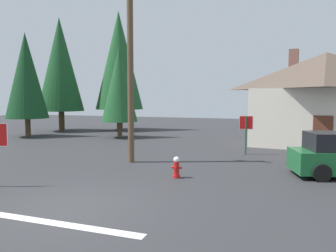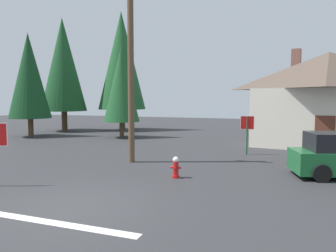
{
  "view_description": "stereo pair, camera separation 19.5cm",
  "coord_description": "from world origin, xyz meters",
  "px_view_note": "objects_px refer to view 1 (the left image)",
  "views": [
    {
      "loc": [
        5.4,
        -7.45,
        2.95
      ],
      "look_at": [
        0.7,
        5.68,
        1.76
      ],
      "focal_mm": 35.24,
      "sensor_mm": 36.0,
      "label": 1
    },
    {
      "loc": [
        5.58,
        -7.39,
        2.95
      ],
      "look_at": [
        0.7,
        5.68,
        1.76
      ],
      "focal_mm": 35.24,
      "sensor_mm": 36.0,
      "label": 2
    }
  ],
  "objects_px": {
    "house": "(325,97)",
    "stop_sign_far": "(246,127)",
    "pine_tree_far_center": "(119,61)",
    "pine_tree_mid_left": "(60,65)",
    "fire_hydrant": "(176,167)",
    "pine_tree_tall_left": "(119,85)",
    "pine_tree_short_left": "(26,76)",
    "utility_pole": "(130,66)"
  },
  "relations": [
    {
      "from": "stop_sign_far",
      "to": "pine_tree_short_left",
      "type": "relative_size",
      "value": 0.26
    },
    {
      "from": "utility_pole",
      "to": "house",
      "type": "relative_size",
      "value": 0.88
    },
    {
      "from": "fire_hydrant",
      "to": "pine_tree_short_left",
      "type": "distance_m",
      "value": 17.62
    },
    {
      "from": "pine_tree_mid_left",
      "to": "stop_sign_far",
      "type": "bearing_deg",
      "value": -22.68
    },
    {
      "from": "pine_tree_mid_left",
      "to": "pine_tree_short_left",
      "type": "bearing_deg",
      "value": -85.2
    },
    {
      "from": "fire_hydrant",
      "to": "pine_tree_short_left",
      "type": "bearing_deg",
      "value": 149.88
    },
    {
      "from": "utility_pole",
      "to": "pine_tree_short_left",
      "type": "xyz_separation_m",
      "value": [
        -11.89,
        6.45,
        0.22
      ]
    },
    {
      "from": "stop_sign_far",
      "to": "house",
      "type": "xyz_separation_m",
      "value": [
        4.22,
        5.52,
        1.58
      ]
    },
    {
      "from": "fire_hydrant",
      "to": "stop_sign_far",
      "type": "bearing_deg",
      "value": 73.09
    },
    {
      "from": "fire_hydrant",
      "to": "utility_pole",
      "type": "bearing_deg",
      "value": 143.6
    },
    {
      "from": "house",
      "to": "pine_tree_mid_left",
      "type": "xyz_separation_m",
      "value": [
        -21.22,
        1.58,
        2.87
      ]
    },
    {
      "from": "pine_tree_tall_left",
      "to": "pine_tree_short_left",
      "type": "relative_size",
      "value": 0.85
    },
    {
      "from": "pine_tree_short_left",
      "to": "pine_tree_mid_left",
      "type": "bearing_deg",
      "value": 94.8
    },
    {
      "from": "pine_tree_far_center",
      "to": "pine_tree_tall_left",
      "type": "bearing_deg",
      "value": -61.94
    },
    {
      "from": "house",
      "to": "pine_tree_far_center",
      "type": "height_order",
      "value": "pine_tree_far_center"
    },
    {
      "from": "pine_tree_mid_left",
      "to": "pine_tree_far_center",
      "type": "height_order",
      "value": "pine_tree_far_center"
    },
    {
      "from": "stop_sign_far",
      "to": "utility_pole",
      "type": "bearing_deg",
      "value": -140.62
    },
    {
      "from": "fire_hydrant",
      "to": "pine_tree_far_center",
      "type": "bearing_deg",
      "value": 124.35
    },
    {
      "from": "house",
      "to": "pine_tree_far_center",
      "type": "relative_size",
      "value": 0.89
    },
    {
      "from": "stop_sign_far",
      "to": "pine_tree_tall_left",
      "type": "relative_size",
      "value": 0.3
    },
    {
      "from": "stop_sign_far",
      "to": "pine_tree_mid_left",
      "type": "distance_m",
      "value": 18.95
    },
    {
      "from": "house",
      "to": "stop_sign_far",
      "type": "bearing_deg",
      "value": -127.38
    },
    {
      "from": "stop_sign_far",
      "to": "pine_tree_short_left",
      "type": "xyz_separation_m",
      "value": [
        -16.62,
        2.57,
        3.19
      ]
    },
    {
      "from": "fire_hydrant",
      "to": "pine_tree_mid_left",
      "type": "xyz_separation_m",
      "value": [
        -15.17,
        13.11,
        5.5
      ]
    },
    {
      "from": "house",
      "to": "pine_tree_far_center",
      "type": "distance_m",
      "value": 17.47
    },
    {
      "from": "house",
      "to": "pine_tree_far_center",
      "type": "xyz_separation_m",
      "value": [
        -16.68,
        4.01,
        3.31
      ]
    },
    {
      "from": "utility_pole",
      "to": "stop_sign_far",
      "type": "bearing_deg",
      "value": 39.38
    },
    {
      "from": "utility_pole",
      "to": "house",
      "type": "bearing_deg",
      "value": 46.43
    },
    {
      "from": "fire_hydrant",
      "to": "pine_tree_mid_left",
      "type": "distance_m",
      "value": 20.79
    },
    {
      "from": "house",
      "to": "pine_tree_mid_left",
      "type": "distance_m",
      "value": 21.47
    },
    {
      "from": "fire_hydrant",
      "to": "utility_pole",
      "type": "height_order",
      "value": "utility_pole"
    },
    {
      "from": "house",
      "to": "pine_tree_short_left",
      "type": "relative_size",
      "value": 1.22
    },
    {
      "from": "pine_tree_mid_left",
      "to": "utility_pole",
      "type": "bearing_deg",
      "value": -41.81
    },
    {
      "from": "house",
      "to": "pine_tree_mid_left",
      "type": "bearing_deg",
      "value": 175.75
    },
    {
      "from": "utility_pole",
      "to": "house",
      "type": "distance_m",
      "value": 13.05
    },
    {
      "from": "pine_tree_mid_left",
      "to": "pine_tree_short_left",
      "type": "xyz_separation_m",
      "value": [
        0.38,
        -4.53,
        -1.26
      ]
    },
    {
      "from": "stop_sign_far",
      "to": "pine_tree_far_center",
      "type": "bearing_deg",
      "value": 142.56
    },
    {
      "from": "house",
      "to": "pine_tree_tall_left",
      "type": "bearing_deg",
      "value": -175.39
    },
    {
      "from": "fire_hydrant",
      "to": "house",
      "type": "distance_m",
      "value": 13.29
    },
    {
      "from": "pine_tree_tall_left",
      "to": "pine_tree_mid_left",
      "type": "bearing_deg",
      "value": 159.65
    },
    {
      "from": "pine_tree_tall_left",
      "to": "pine_tree_short_left",
      "type": "xyz_separation_m",
      "value": [
        -6.9,
        -1.83,
        0.7
      ]
    },
    {
      "from": "fire_hydrant",
      "to": "house",
      "type": "height_order",
      "value": "house"
    }
  ]
}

